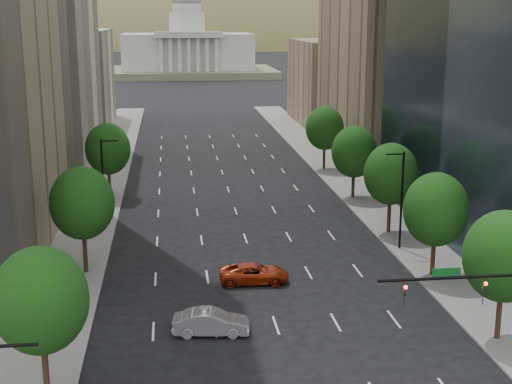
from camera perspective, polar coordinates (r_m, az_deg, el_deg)
name	(u,v)px	position (r m, az deg, el deg)	size (l,w,h in m)	color
sidewalk_left	(79,244)	(69.16, -13.75, -3.96)	(6.00, 200.00, 0.15)	slate
sidewalk_right	(403,232)	(72.15, 11.51, -3.10)	(6.00, 200.00, 0.15)	slate
midrise_cream_left	(39,38)	(110.01, -16.69, 11.55)	(14.00, 30.00, 35.00)	beige
filler_left	(72,78)	(143.09, -14.28, 8.67)	(14.00, 26.00, 18.00)	beige
parking_tan_right	(385,54)	(110.30, 10.12, 10.61)	(14.00, 30.00, 30.00)	#8C7759
filler_right	(334,82)	(142.63, 6.15, 8.59)	(14.00, 26.00, 16.00)	#8C7759
tree_right_1	(504,256)	(48.73, 18.92, -4.82)	(5.20, 5.20, 8.75)	#382316
tree_right_2	(436,210)	(59.31, 13.97, -1.36)	(5.20, 5.20, 8.61)	#382316
tree_right_3	(391,174)	(70.26, 10.57, 1.39)	(5.20, 5.20, 8.89)	#382316
tree_right_4	(354,152)	(83.53, 7.73, 3.15)	(5.20, 5.20, 8.46)	#382316
tree_right_5	(325,128)	(98.83, 5.43, 5.02)	(5.20, 5.20, 8.75)	#382316
tree_left_0	(40,301)	(40.94, -16.61, -8.19)	(5.20, 5.20, 8.75)	#382316
tree_left_1	(82,203)	(59.73, -13.52, -0.87)	(5.20, 5.20, 8.97)	#382316
tree_left_2	(108,149)	(85.09, -11.58, 3.34)	(5.20, 5.20, 8.68)	#382316
streetlight_rn	(401,198)	(65.69, 11.34, -0.44)	(1.70, 0.20, 9.00)	black
streetlight_ln	(104,181)	(72.51, -11.90, 0.86)	(1.70, 0.20, 9.00)	black
traffic_signal	(492,304)	(42.40, 18.07, -8.37)	(9.12, 0.40, 7.38)	black
capitol	(188,51)	(255.54, -5.40, 10.99)	(60.00, 40.00, 35.20)	#596647
foothills	(219,87)	(609.08, -2.93, 8.23)	(720.00, 413.00, 263.00)	olive
car_silver	(211,322)	(48.84, -3.56, -10.20)	(1.77, 5.08, 1.67)	#9D9DA2
car_red_far	(254,273)	(57.65, -0.16, -6.42)	(2.54, 5.52, 1.53)	#96240A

